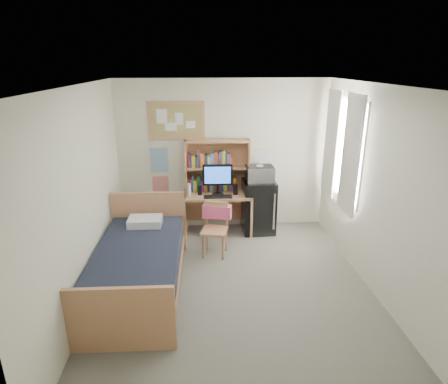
{
  "coord_description": "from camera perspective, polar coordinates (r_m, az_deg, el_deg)",
  "views": [
    {
      "loc": [
        -0.44,
        -4.21,
        2.84
      ],
      "look_at": [
        -0.05,
        1.2,
        0.95
      ],
      "focal_mm": 30.0,
      "sensor_mm": 36.0,
      "label": 1
    }
  ],
  "objects": [
    {
      "name": "wall_front",
      "position": [
        2.65,
        6.44,
        -16.48
      ],
      "size": [
        3.6,
        0.04,
        2.6
      ],
      "primitive_type": "cube",
      "color": "white",
      "rests_on": "floor"
    },
    {
      "name": "keyboard",
      "position": [
        6.18,
        -0.93,
        -0.72
      ],
      "size": [
        0.47,
        0.16,
        0.02
      ],
      "primitive_type": "cube",
      "rotation": [
        0.0,
        0.0,
        -0.03
      ],
      "color": "black",
      "rests_on": "desk"
    },
    {
      "name": "wall_right",
      "position": [
        5.01,
        22.64,
        -0.24
      ],
      "size": [
        0.04,
        4.2,
        2.6
      ],
      "primitive_type": "cube",
      "color": "white",
      "rests_on": "floor"
    },
    {
      "name": "window_unit",
      "position": [
        5.97,
        17.59,
        6.29
      ],
      "size": [
        0.1,
        1.4,
        1.7
      ],
      "primitive_type": "cube",
      "color": "white",
      "rests_on": "wall_right"
    },
    {
      "name": "bed",
      "position": [
        5.07,
        -12.9,
        -11.48
      ],
      "size": [
        1.12,
        2.18,
        0.59
      ],
      "primitive_type": "cube",
      "rotation": [
        0.0,
        0.0,
        -0.02
      ],
      "color": "black",
      "rests_on": "floor"
    },
    {
      "name": "wall_back",
      "position": [
        6.51,
        -0.15,
        5.5
      ],
      "size": [
        3.6,
        0.04,
        2.6
      ],
      "primitive_type": "cube",
      "color": "white",
      "rests_on": "floor"
    },
    {
      "name": "curtain_left",
      "position": [
        5.6,
        18.76,
        5.36
      ],
      "size": [
        0.04,
        0.55,
        1.7
      ],
      "primitive_type": "cube",
      "color": "white",
      "rests_on": "wall_right"
    },
    {
      "name": "mini_fridge",
      "position": [
        6.56,
        5.25,
        -2.16
      ],
      "size": [
        0.56,
        0.56,
        0.93
      ],
      "primitive_type": "cube",
      "rotation": [
        0.0,
        0.0,
        0.02
      ],
      "color": "black",
      "rests_on": "floor"
    },
    {
      "name": "desk",
      "position": [
        6.5,
        -0.96,
        -3.22
      ],
      "size": [
        1.18,
        0.61,
        0.72
      ],
      "primitive_type": "cube",
      "rotation": [
        0.0,
        0.0,
        -0.03
      ],
      "color": "tan",
      "rests_on": "floor"
    },
    {
      "name": "poster_wave",
      "position": [
        6.54,
        -9.84,
        4.81
      ],
      "size": [
        0.3,
        0.01,
        0.42
      ],
      "primitive_type": "cube",
      "color": "#296BA7",
      "rests_on": "wall_back"
    },
    {
      "name": "water_bottle",
      "position": [
        6.25,
        -5.36,
        0.36
      ],
      "size": [
        0.07,
        0.07,
        0.22
      ],
      "primitive_type": "cylinder",
      "rotation": [
        0.0,
        0.0,
        -0.03
      ],
      "color": "silver",
      "rests_on": "desk"
    },
    {
      "name": "monitor",
      "position": [
        6.23,
        -0.98,
        1.9
      ],
      "size": [
        0.5,
        0.05,
        0.53
      ],
      "primitive_type": "cube",
      "rotation": [
        0.0,
        0.0,
        -0.03
      ],
      "color": "black",
      "rests_on": "desk"
    },
    {
      "name": "ceiling",
      "position": [
        4.24,
        1.89,
        15.92
      ],
      "size": [
        3.6,
        4.2,
        0.02
      ],
      "primitive_type": "cube",
      "color": "white",
      "rests_on": "wall_back"
    },
    {
      "name": "hoodie",
      "position": [
        5.84,
        -1.07,
        -3.02
      ],
      "size": [
        0.46,
        0.24,
        0.21
      ],
      "primitive_type": "cube",
      "rotation": [
        0.0,
        0.0,
        -0.24
      ],
      "color": "#E95882",
      "rests_on": "desk_chair"
    },
    {
      "name": "desk_fan",
      "position": [
        6.27,
        5.52,
        5.22
      ],
      "size": [
        0.24,
        0.24,
        0.29
      ],
      "primitive_type": "cylinder",
      "rotation": [
        0.0,
        0.0,
        0.02
      ],
      "color": "silver",
      "rests_on": "microwave"
    },
    {
      "name": "floor",
      "position": [
        5.11,
        1.56,
        -14.76
      ],
      "size": [
        3.6,
        4.2,
        0.02
      ],
      "primitive_type": "cube",
      "color": "slate",
      "rests_on": "ground"
    },
    {
      "name": "speaker_left",
      "position": [
        6.29,
        -3.7,
        0.24
      ],
      "size": [
        0.07,
        0.07,
        0.15
      ],
      "primitive_type": "cube",
      "rotation": [
        0.0,
        0.0,
        -0.03
      ],
      "color": "black",
      "rests_on": "desk"
    },
    {
      "name": "pillow",
      "position": [
        5.57,
        -11.93,
        -4.4
      ],
      "size": [
        0.48,
        0.34,
        0.11
      ],
      "primitive_type": "cube",
      "rotation": [
        0.0,
        0.0,
        -0.02
      ],
      "color": "silver",
      "rests_on": "bed"
    },
    {
      "name": "microwave",
      "position": [
        6.35,
        5.44,
        2.78
      ],
      "size": [
        0.46,
        0.35,
        0.26
      ],
      "primitive_type": "cube",
      "rotation": [
        0.0,
        0.0,
        0.02
      ],
      "color": "silver",
      "rests_on": "mini_fridge"
    },
    {
      "name": "hutch",
      "position": [
        6.39,
        -1.04,
        4.01
      ],
      "size": [
        1.1,
        0.31,
        0.89
      ],
      "primitive_type": "cube",
      "rotation": [
        0.0,
        0.0,
        -0.03
      ],
      "color": "tan",
      "rests_on": "desk"
    },
    {
      "name": "wall_left",
      "position": [
        4.69,
        -20.75,
        -1.3
      ],
      "size": [
        0.04,
        4.2,
        2.6
      ],
      "primitive_type": "cube",
      "color": "white",
      "rests_on": "floor"
    },
    {
      "name": "bulletin_board",
      "position": [
        6.37,
        -7.28,
        10.73
      ],
      "size": [
        0.94,
        0.03,
        0.64
      ],
      "primitive_type": "cube",
      "color": "#A29255",
      "rests_on": "wall_back"
    },
    {
      "name": "poster_japan",
      "position": [
        6.67,
        -9.61,
        0.9
      ],
      "size": [
        0.28,
        0.01,
        0.36
      ],
      "primitive_type": "cube",
      "color": "red",
      "rests_on": "wall_back"
    },
    {
      "name": "desk_chair",
      "position": [
        5.75,
        -1.42,
        -5.84
      ],
      "size": [
        0.49,
        0.49,
        0.82
      ],
      "primitive_type": "cube",
      "rotation": [
        0.0,
        0.0,
        -0.24
      ],
      "color": "tan",
      "rests_on": "floor"
    },
    {
      "name": "curtain_right",
      "position": [
        6.32,
        16.05,
        7.13
      ],
      "size": [
        0.04,
        0.55,
        1.7
      ],
      "primitive_type": "cube",
      "color": "white",
      "rests_on": "wall_right"
    },
    {
      "name": "speaker_right",
      "position": [
        6.3,
        1.76,
        0.4
      ],
      "size": [
        0.07,
        0.07,
        0.18
      ],
      "primitive_type": "cube",
      "rotation": [
        0.0,
        0.0,
        -0.03
      ],
      "color": "black",
      "rests_on": "desk"
    }
  ]
}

